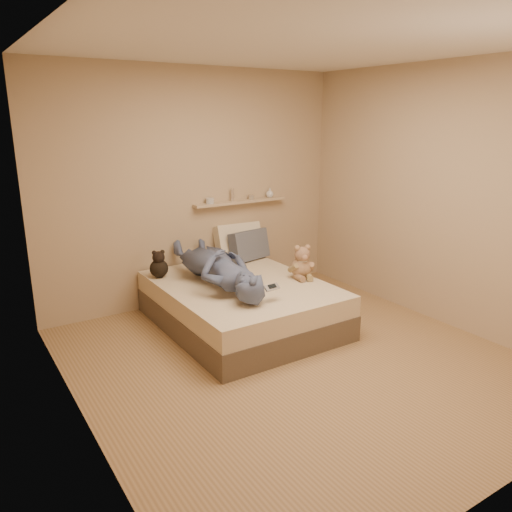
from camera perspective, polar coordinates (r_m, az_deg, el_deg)
room at (r=4.07m, az=4.97°, el=4.69°), size 3.80×3.80×3.80m
bed at (r=5.12m, az=-1.71°, el=-5.51°), size 1.50×1.90×0.45m
game_console at (r=4.51m, az=1.83°, el=-3.58°), size 0.16×0.07×0.05m
teddy_bear at (r=5.17m, az=5.27°, el=-0.97°), size 0.28×0.29×0.36m
dark_plush at (r=5.27m, az=-11.04°, el=-1.08°), size 0.19×0.19×0.30m
pillow_cream at (r=5.90m, az=-2.00°, el=1.72°), size 0.57×0.32×0.43m
pillow_grey at (r=5.82m, az=-0.79°, el=1.23°), size 0.53×0.30×0.36m
person at (r=4.96m, az=-4.43°, el=-1.15°), size 0.68×1.62×0.38m
wall_shelf at (r=5.91m, az=-1.77°, el=6.22°), size 1.20×0.12×0.03m
shelf_bottles at (r=5.95m, az=-1.06°, el=6.89°), size 0.93×0.12×0.15m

